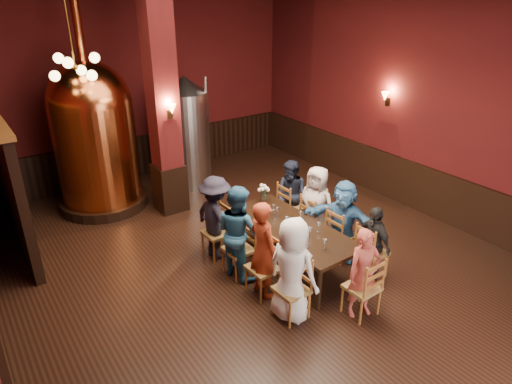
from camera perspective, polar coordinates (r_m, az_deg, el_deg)
room at (r=6.97m, az=0.37°, el=6.68°), size 10.00×10.02×4.50m
wainscot_right at (r=10.26m, az=18.67°, el=0.96°), size 0.08×9.90×1.00m
wainscot_back at (r=11.72m, az=-13.90°, el=4.49°), size 7.90×0.08×1.00m
column at (r=9.19m, az=-11.57°, el=10.64°), size 0.58×0.58×4.50m
partition at (r=9.20m, az=-28.68°, el=1.14°), size 0.22×3.50×2.40m
pendant_cluster at (r=8.64m, az=-21.69°, el=14.35°), size 0.90×0.90×1.70m
sconce_wall at (r=10.16m, az=16.17°, el=11.21°), size 0.20×0.20×0.36m
sconce_column at (r=8.93m, az=-10.73°, el=9.98°), size 0.20×0.20×0.36m
dining_table at (r=7.59m, az=4.50°, el=-4.73°), size 1.05×2.42×0.75m
chair_0 at (r=6.61m, az=4.45°, el=-12.05°), size 0.47×0.47×0.92m
person_0 at (r=6.42m, az=4.55°, el=-9.70°), size 0.71×0.88×1.58m
chair_1 at (r=7.03m, az=0.86°, el=-9.45°), size 0.47×0.47×0.92m
person_1 at (r=6.85m, az=0.88°, el=-7.20°), size 0.38×0.57×1.57m
chair_2 at (r=7.48m, az=-2.22°, el=-7.16°), size 0.47×0.47×0.92m
person_2 at (r=7.31m, az=-2.26°, el=-4.96°), size 0.49×0.82×1.58m
chair_3 at (r=7.97m, az=-4.95°, el=-5.09°), size 0.47×0.47×0.92m
person_3 at (r=7.83m, az=-5.02°, el=-3.23°), size 0.67×1.03×1.50m
chair_4 at (r=7.65m, az=14.26°, el=-7.19°), size 0.47×0.47×0.92m
person_4 at (r=7.57m, az=14.40°, el=-6.09°), size 0.41×0.77×1.26m
chair_5 at (r=8.02m, az=10.63°, el=-5.24°), size 0.47×0.47×0.92m
person_5 at (r=7.89m, az=10.78°, el=-3.55°), size 0.88×1.42×1.46m
chair_6 at (r=8.42m, az=7.40°, el=-3.48°), size 0.47×0.47×0.92m
person_6 at (r=8.29m, az=7.51°, el=-1.73°), size 0.68×0.84×1.49m
chair_7 at (r=8.85m, az=4.44°, el=-1.85°), size 0.47×0.47×0.92m
person_7 at (r=8.75m, az=4.49°, el=-0.46°), size 0.56×0.75×1.39m
chair_8 at (r=6.81m, az=13.10°, el=-11.47°), size 0.47×0.47×0.92m
person_8 at (r=6.68m, az=13.29°, el=-9.90°), size 0.57×0.46×1.37m
copper_kettle at (r=9.91m, az=-19.52°, el=6.73°), size 1.95×1.95×4.35m
steel_vessel at (r=10.68m, az=-8.66°, el=7.40°), size 1.17×1.17×2.56m
rose_vase at (r=8.24m, az=1.03°, el=0.19°), size 0.21×0.21×0.36m
wine_glass_0 at (r=7.71m, az=5.62°, el=-3.01°), size 0.07×0.07×0.17m
wine_glass_1 at (r=7.82m, az=2.73°, el=-2.51°), size 0.07×0.07×0.17m
wine_glass_2 at (r=7.90m, az=2.25°, el=-2.18°), size 0.07×0.07×0.17m
wine_glass_3 at (r=6.95m, az=8.62°, el=-6.50°), size 0.07×0.07×0.17m
wine_glass_4 at (r=7.75m, az=2.25°, el=-2.76°), size 0.07×0.07×0.17m
wine_glass_5 at (r=7.40m, az=7.83°, el=-4.42°), size 0.07×0.07×0.17m
wine_glass_6 at (r=7.24m, az=6.79°, el=-5.03°), size 0.07×0.07×0.17m
wine_glass_7 at (r=7.52m, az=3.90°, el=-3.71°), size 0.07×0.07×0.17m
wine_glass_8 at (r=7.45m, az=5.81°, el=-4.09°), size 0.07×0.07×0.17m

